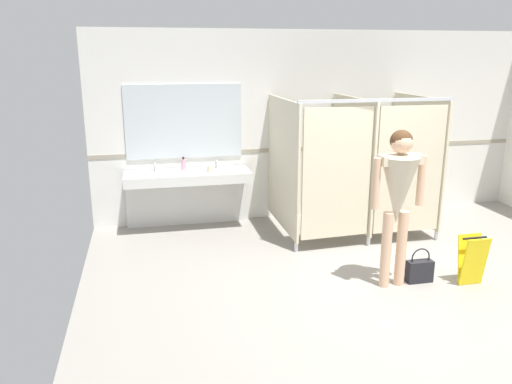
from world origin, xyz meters
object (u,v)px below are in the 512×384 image
(handbag, at_px, (420,270))
(wet_floor_sign, at_px, (472,260))
(person_standing, at_px, (398,189))
(paper_cup, at_px, (210,169))
(soap_dispenser, at_px, (184,164))

(handbag, distance_m, wet_floor_sign, 0.56)
(person_standing, height_order, paper_cup, person_standing)
(soap_dispenser, bearing_deg, paper_cup, -35.92)
(soap_dispenser, relative_size, wet_floor_sign, 0.33)
(person_standing, relative_size, soap_dispenser, 9.25)
(person_standing, distance_m, wet_floor_sign, 1.18)
(paper_cup, height_order, wet_floor_sign, paper_cup)
(handbag, relative_size, soap_dispenser, 2.14)
(soap_dispenser, distance_m, wet_floor_sign, 3.99)
(person_standing, xyz_separation_m, paper_cup, (-1.69, 2.26, -0.20))
(handbag, height_order, paper_cup, paper_cup)
(person_standing, xyz_separation_m, handbag, (0.34, 0.01, -0.95))
(person_standing, relative_size, paper_cup, 19.34)
(paper_cup, bearing_deg, person_standing, -53.22)
(handbag, height_order, wet_floor_sign, wet_floor_sign)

